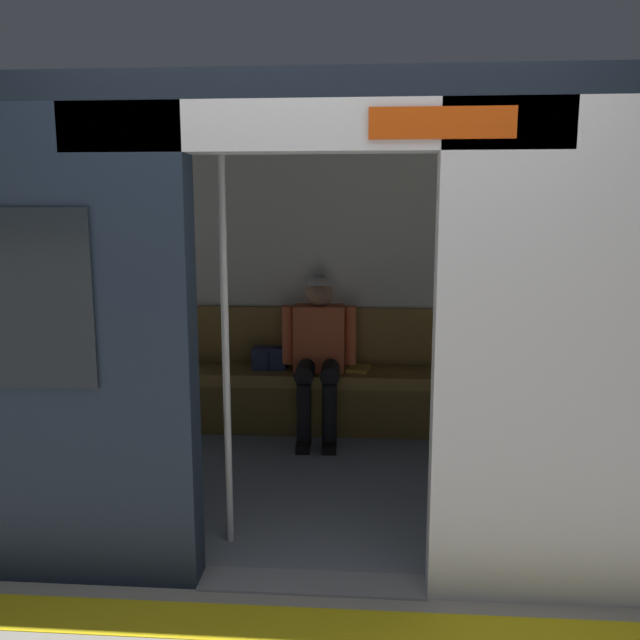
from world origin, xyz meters
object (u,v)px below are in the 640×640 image
object	(u,v)px
person_seated	(319,345)
handbag	(270,358)
bench_seat	(335,386)
train_car	(316,246)
grab_pole_door	(225,342)
book	(359,369)

from	to	relation	value
person_seated	handbag	bearing A→B (deg)	-16.15
bench_seat	train_car	bearing A→B (deg)	85.65
grab_pole_door	book	bearing A→B (deg)	-109.51
handbag	book	world-z (taller)	handbag
train_car	handbag	xyz separation A→B (m)	(0.43, -1.00, -0.91)
bench_seat	grab_pole_door	xyz separation A→B (m)	(0.45, 1.72, 0.68)
person_seated	handbag	xyz separation A→B (m)	(0.38, -0.11, -0.13)
book	grab_pole_door	size ratio (longest dim) A/B	0.11
book	grab_pole_door	xyz separation A→B (m)	(0.63, 1.77, 0.56)
bench_seat	handbag	bearing A→B (deg)	-6.64
train_car	grab_pole_door	xyz separation A→B (m)	(0.38, 0.78, -0.42)
person_seated	book	xyz separation A→B (m)	(-0.30, -0.11, -0.20)
handbag	book	size ratio (longest dim) A/B	1.18
handbag	book	distance (m)	0.69
bench_seat	book	world-z (taller)	book
train_car	bench_seat	distance (m)	1.45
bench_seat	person_seated	xyz separation A→B (m)	(0.12, 0.05, 0.33)
bench_seat	book	bearing A→B (deg)	-163.30
person_seated	grab_pole_door	distance (m)	1.73
train_car	grab_pole_door	bearing A→B (deg)	64.06
train_car	handbag	distance (m)	1.42
bench_seat	handbag	xyz separation A→B (m)	(0.51, -0.06, 0.19)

